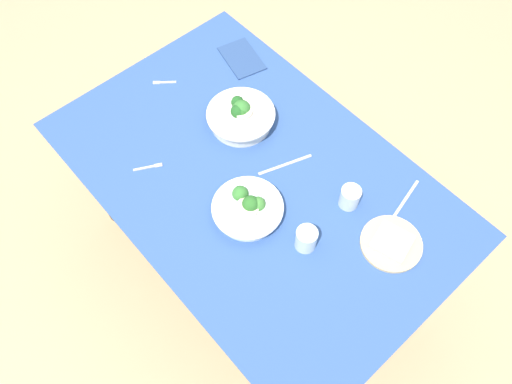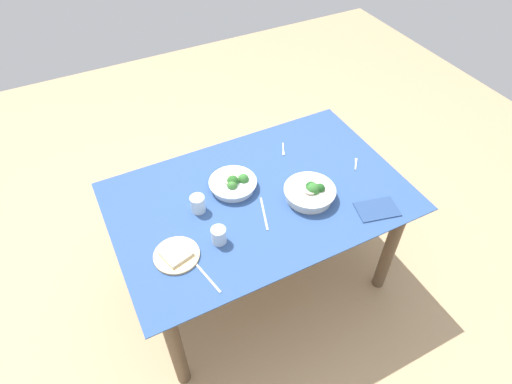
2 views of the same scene
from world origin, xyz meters
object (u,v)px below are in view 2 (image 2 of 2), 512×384
(broccoli_bowl_far, at_px, (310,192))
(table_knife_left, at_px, (264,213))
(water_glass_side, at_px, (219,235))
(bread_side_plate, at_px, (177,255))
(water_glass_center, at_px, (198,204))
(fork_by_far_bowl, at_px, (356,163))
(fork_by_near_bowl, at_px, (283,150))
(broccoli_bowl_near, at_px, (234,184))
(napkin_folded_upper, at_px, (377,209))
(table_knife_right, at_px, (207,277))

(broccoli_bowl_far, xyz_separation_m, table_knife_left, (0.25, -0.01, -0.04))
(water_glass_side, bearing_deg, bread_side_plate, -2.45)
(broccoli_bowl_far, bearing_deg, water_glass_center, -18.29)
(bread_side_plate, relative_size, water_glass_center, 2.34)
(water_glass_center, height_order, fork_by_far_bowl, water_glass_center)
(fork_by_near_bowl, distance_m, table_knife_left, 0.49)
(broccoli_bowl_far, height_order, water_glass_side, broccoli_bowl_far)
(broccoli_bowl_near, height_order, fork_by_far_bowl, broccoli_bowl_near)
(broccoli_bowl_near, relative_size, napkin_folded_upper, 1.22)
(broccoli_bowl_far, xyz_separation_m, broccoli_bowl_near, (0.31, -0.24, -0.01))
(fork_by_far_bowl, bearing_deg, napkin_folded_upper, -159.73)
(broccoli_bowl_far, height_order, napkin_folded_upper, broccoli_bowl_far)
(fork_by_near_bowl, height_order, table_knife_left, same)
(bread_side_plate, distance_m, fork_by_far_bowl, 1.08)
(table_knife_left, bearing_deg, water_glass_center, 77.34)
(broccoli_bowl_near, distance_m, table_knife_left, 0.24)
(napkin_folded_upper, bearing_deg, broccoli_bowl_far, -41.38)
(broccoli_bowl_near, height_order, napkin_folded_upper, broccoli_bowl_near)
(water_glass_center, xyz_separation_m, table_knife_right, (0.11, 0.38, -0.04))
(water_glass_center, xyz_separation_m, water_glass_side, (-0.01, 0.22, -0.00))
(fork_by_far_bowl, relative_size, table_knife_left, 0.38)
(water_glass_side, relative_size, table_knife_right, 0.42)
(water_glass_side, relative_size, napkin_folded_upper, 0.41)
(water_glass_side, bearing_deg, table_knife_left, -168.04)
(broccoli_bowl_far, relative_size, fork_by_near_bowl, 2.64)
(broccoli_bowl_far, xyz_separation_m, fork_by_near_bowl, (-0.06, -0.38, -0.04))
(bread_side_plate, distance_m, water_glass_side, 0.20)
(broccoli_bowl_near, relative_size, fork_by_near_bowl, 2.50)
(broccoli_bowl_near, bearing_deg, water_glass_side, 54.19)
(broccoli_bowl_near, relative_size, table_knife_right, 1.25)
(fork_by_far_bowl, relative_size, napkin_folded_upper, 0.40)
(water_glass_center, bearing_deg, fork_by_near_bowl, -160.69)
(fork_by_far_bowl, height_order, table_knife_right, same)
(water_glass_side, bearing_deg, napkin_folded_upper, 167.26)
(water_glass_side, height_order, table_knife_left, water_glass_side)
(fork_by_near_bowl, height_order, napkin_folded_upper, napkin_folded_upper)
(fork_by_far_bowl, xyz_separation_m, table_knife_right, (1.00, 0.30, -0.00))
(broccoli_bowl_far, distance_m, fork_by_far_bowl, 0.37)
(broccoli_bowl_near, xyz_separation_m, bread_side_plate, (0.41, 0.27, -0.02))
(broccoli_bowl_near, bearing_deg, napkin_folded_upper, 140.85)
(broccoli_bowl_far, bearing_deg, broccoli_bowl_near, -37.25)
(bread_side_plate, height_order, water_glass_side, water_glass_side)
(broccoli_bowl_near, height_order, water_glass_center, water_glass_center)
(broccoli_bowl_near, bearing_deg, fork_by_near_bowl, -158.70)
(table_knife_right, bearing_deg, broccoli_bowl_far, -84.75)
(table_knife_left, bearing_deg, broccoli_bowl_near, 32.44)
(fork_by_far_bowl, bearing_deg, water_glass_side, 138.73)
(broccoli_bowl_far, distance_m, fork_by_near_bowl, 0.39)
(table_knife_right, xyz_separation_m, napkin_folded_upper, (-0.89, 0.02, 0.00))
(fork_by_far_bowl, xyz_separation_m, table_knife_left, (0.61, 0.09, -0.00))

